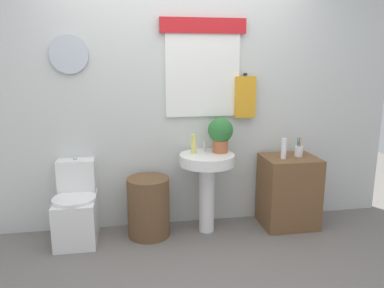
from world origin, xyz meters
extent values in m
plane|color=slate|center=(0.00, 0.00, 0.00)|extent=(8.00, 8.00, 0.00)
cube|color=silver|center=(0.00, 1.15, 1.30)|extent=(4.40, 0.10, 2.60)
cube|color=white|center=(0.23, 1.08, 1.49)|extent=(0.71, 0.03, 0.79)
cube|color=red|center=(0.23, 1.07, 1.95)|extent=(0.81, 0.04, 0.14)
cylinder|color=silver|center=(-0.98, 1.08, 1.68)|extent=(0.34, 0.03, 0.34)
cylinder|color=black|center=(0.65, 1.07, 1.50)|extent=(0.02, 0.06, 0.02)
cube|color=gold|center=(0.65, 1.05, 1.28)|extent=(0.20, 0.05, 0.40)
cube|color=white|center=(-0.98, 0.85, 0.21)|extent=(0.36, 0.50, 0.41)
cylinder|color=white|center=(-0.98, 0.79, 0.43)|extent=(0.38, 0.38, 0.03)
cube|color=white|center=(-0.98, 1.02, 0.57)|extent=(0.34, 0.18, 0.32)
cylinder|color=silver|center=(-0.98, 1.02, 0.74)|extent=(0.04, 0.04, 0.02)
cylinder|color=brown|center=(-0.33, 0.85, 0.28)|extent=(0.39, 0.39, 0.57)
cylinder|color=white|center=(0.23, 0.85, 0.33)|extent=(0.15, 0.15, 0.67)
cylinder|color=white|center=(0.23, 0.85, 0.72)|extent=(0.52, 0.52, 0.10)
cylinder|color=silver|center=(0.23, 0.97, 0.82)|extent=(0.03, 0.03, 0.10)
cube|color=brown|center=(1.07, 0.85, 0.35)|extent=(0.52, 0.44, 0.71)
cylinder|color=#DBD166|center=(0.11, 0.90, 0.86)|extent=(0.05, 0.05, 0.18)
cylinder|color=#AD5B38|center=(0.37, 0.91, 0.83)|extent=(0.15, 0.15, 0.12)
sphere|color=#2D7033|center=(0.37, 0.91, 0.98)|extent=(0.24, 0.24, 0.24)
cylinder|color=white|center=(0.97, 0.81, 0.81)|extent=(0.05, 0.05, 0.20)
cylinder|color=silver|center=(1.16, 0.87, 0.76)|extent=(0.08, 0.08, 0.10)
cylinder|color=yellow|center=(1.17, 0.87, 0.80)|extent=(0.01, 0.03, 0.18)
cylinder|color=blue|center=(1.16, 0.89, 0.80)|extent=(0.04, 0.01, 0.18)
cylinder|color=green|center=(1.14, 0.86, 0.80)|extent=(0.02, 0.03, 0.18)
cylinder|color=purple|center=(1.16, 0.85, 0.80)|extent=(0.03, 0.01, 0.18)
camera|label=1|loc=(-0.47, -2.43, 1.62)|focal=34.58mm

